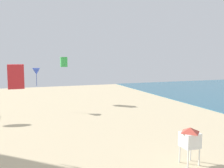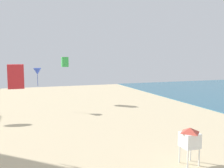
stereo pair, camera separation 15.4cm
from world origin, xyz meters
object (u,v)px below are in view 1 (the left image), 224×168
Objects in this scene: kite_green_box_2 at (64,62)px; kite_blue_delta at (36,71)px; kite_red_box at (16,76)px; lifeguard_stand at (190,138)px.

kite_green_box_2 is 6.71m from kite_blue_delta.
kite_red_box is at bearing -97.14° from kite_blue_delta.
kite_red_box reaches higher than kite_blue_delta.
kite_blue_delta is (-4.60, -4.73, -1.21)m from kite_green_box_2.
kite_red_box reaches higher than lifeguard_stand.
kite_red_box is (-2.33, -18.63, 0.69)m from kite_blue_delta.
lifeguard_stand is at bearing -69.45° from kite_blue_delta.
kite_red_box is at bearing -106.54° from kite_green_box_2.
kite_green_box_2 reaches higher than kite_red_box.
kite_green_box_2 is 24.37m from kite_red_box.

